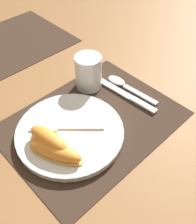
% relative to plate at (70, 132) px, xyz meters
% --- Properties ---
extents(ground_plane, '(3.00, 3.00, 0.00)m').
position_rel_plate_xyz_m(ground_plane, '(0.07, -0.01, -0.01)').
color(ground_plane, olive).
extents(placemat, '(0.44, 0.33, 0.00)m').
position_rel_plate_xyz_m(placemat, '(0.07, -0.01, -0.01)').
color(placemat, '#38281E').
rests_on(placemat, ground_plane).
extents(placemat_far, '(0.44, 0.33, 0.00)m').
position_rel_plate_xyz_m(placemat_far, '(0.09, 0.48, -0.01)').
color(placemat_far, '#38281E').
rests_on(placemat_far, ground_plane).
extents(plate, '(0.26, 0.26, 0.02)m').
position_rel_plate_xyz_m(plate, '(0.00, 0.00, 0.00)').
color(plate, white).
rests_on(plate, placemat).
extents(juice_glass, '(0.08, 0.08, 0.10)m').
position_rel_plate_xyz_m(juice_glass, '(0.16, 0.11, 0.04)').
color(juice_glass, silver).
rests_on(juice_glass, placemat).
extents(knife, '(0.03, 0.20, 0.01)m').
position_rel_plate_xyz_m(knife, '(0.21, -0.00, -0.01)').
color(knife, silver).
rests_on(knife, placemat).
extents(spoon, '(0.04, 0.18, 0.01)m').
position_rel_plate_xyz_m(spoon, '(0.23, 0.04, -0.00)').
color(spoon, silver).
rests_on(spoon, placemat).
extents(fork, '(0.15, 0.14, 0.00)m').
position_rel_plate_xyz_m(fork, '(-0.01, 0.02, 0.01)').
color(fork, silver).
rests_on(fork, plate).
extents(citrus_wedge_0, '(0.06, 0.12, 0.05)m').
position_rel_plate_xyz_m(citrus_wedge_0, '(-0.06, -0.00, 0.03)').
color(citrus_wedge_0, '#F7C656').
rests_on(citrus_wedge_0, plate).
extents(citrus_wedge_1, '(0.09, 0.14, 0.03)m').
position_rel_plate_xyz_m(citrus_wedge_1, '(-0.07, -0.03, 0.02)').
color(citrus_wedge_1, '#F7C656').
rests_on(citrus_wedge_1, plate).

